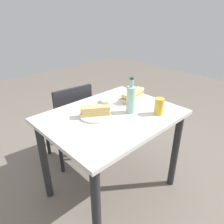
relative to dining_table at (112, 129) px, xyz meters
The scene contains 13 objects.
ground_plane 0.64m from the dining_table, ahead, with size 8.00×8.00×0.00m, color #6B6056.
dining_table is the anchor object (origin of this frame).
chair_far 0.61m from the dining_table, 91.01° to the left, with size 0.45×0.45×0.86m.
plate_near 0.36m from the dining_table, 13.03° to the left, with size 0.24×0.24×0.01m, color silver.
baguette_sandwich_near 0.38m from the dining_table, 13.03° to the left, with size 0.26×0.11×0.07m.
knife_near 0.37m from the dining_table, 22.56° to the left, with size 0.18×0.01×0.01m.
plate_far 0.19m from the dining_table, 151.57° to the left, with size 0.24×0.24×0.01m, color silver.
baguette_sandwich_far 0.22m from the dining_table, 151.57° to the left, with size 0.22×0.18×0.07m.
knife_far 0.21m from the dining_table, 130.95° to the left, with size 0.17×0.07×0.01m.
water_bottle 0.29m from the dining_table, 29.62° to the right, with size 0.07×0.07×0.28m.
beer_glass 0.41m from the dining_table, 42.23° to the right, with size 0.07×0.07×0.13m, color gold.
olive_bowl 0.27m from the dining_table, 58.13° to the left, with size 0.11×0.11×0.03m, color silver.
paper_napkin 0.43m from the dining_table, 138.04° to the left, with size 0.14×0.14×0.00m, color white.
Camera 1 is at (-1.00, -1.05, 1.52)m, focal length 34.21 mm.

